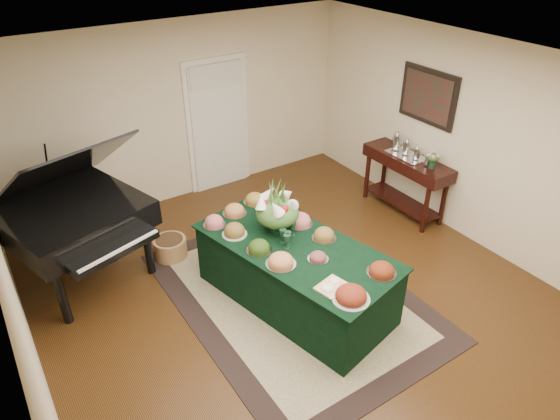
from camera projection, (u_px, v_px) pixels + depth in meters
ground at (294, 296)px, 5.97m from camera, size 6.00×6.00×0.00m
area_rug at (291, 295)px, 5.97m from camera, size 2.47×3.46×0.01m
kitchen_doorway at (218, 127)px, 7.83m from camera, size 1.05×0.07×2.10m
buffet_table at (295, 274)px, 5.70m from camera, size 1.58×2.50×0.79m
food_platters at (284, 237)px, 5.56m from camera, size 1.30×2.39×0.12m
cutting_board at (333, 285)px, 4.86m from camera, size 0.36×0.36×0.10m
green_goblets at (288, 236)px, 5.49m from camera, size 0.27×0.25×0.18m
floral_centerpiece at (277, 208)px, 5.60m from camera, size 0.51×0.51×0.51m
grand_piano at (70, 213)px, 5.85m from camera, size 1.86×2.07×1.80m
wicker_basket at (170, 248)px, 6.57m from camera, size 0.43×0.43×0.27m
mahogany_sideboard at (406, 169)px, 7.29m from camera, size 0.45×1.42×0.90m
tea_service at (409, 149)px, 7.13m from camera, size 0.34×0.74×0.30m
pink_bouquet at (433, 158)px, 6.79m from camera, size 0.18×0.18×0.23m
wall_painting at (428, 96)px, 6.85m from camera, size 0.05×0.95×0.75m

